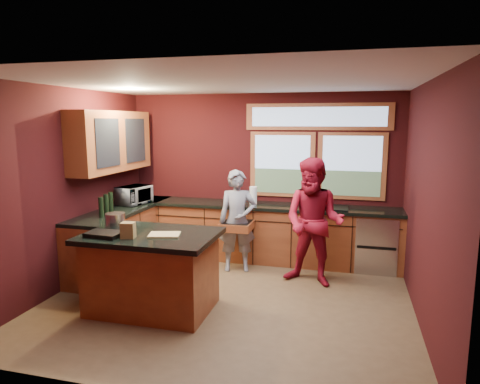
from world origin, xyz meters
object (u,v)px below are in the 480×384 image
at_px(island, 152,271).
at_px(person_red, 314,222).
at_px(cutting_board, 164,235).
at_px(person_grey, 237,221).
at_px(stock_pot, 115,220).

height_order(island, person_red, person_red).
bearing_deg(island, cutting_board, -14.04).
xyz_separation_m(person_grey, person_red, (1.16, -0.28, 0.11)).
height_order(person_red, stock_pot, person_red).
relative_size(person_red, stock_pot, 7.36).
distance_m(person_red, stock_pot, 2.62).
bearing_deg(cutting_board, person_grey, 75.26).
height_order(island, cutting_board, cutting_board).
distance_m(person_grey, stock_pot, 1.89).
xyz_separation_m(cutting_board, stock_pot, (-0.75, 0.20, 0.08)).
relative_size(cutting_board, stock_pot, 1.46).
distance_m(island, person_grey, 1.74).
distance_m(person_red, cutting_board, 2.10).
bearing_deg(cutting_board, stock_pot, 165.07).
xyz_separation_m(island, person_grey, (0.63, 1.60, 0.29)).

